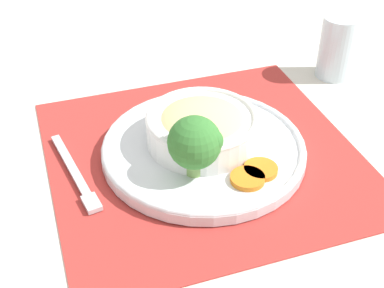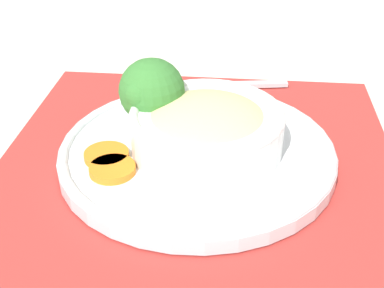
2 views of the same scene
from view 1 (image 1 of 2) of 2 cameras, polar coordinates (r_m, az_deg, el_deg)
The scene contains 9 objects.
ground_plane at distance 0.79m, azimuth 1.23°, elevation -1.31°, with size 4.00×4.00×0.00m, color beige.
placemat at distance 0.79m, azimuth 1.23°, elevation -1.20°, with size 0.47×0.46×0.00m.
plate at distance 0.78m, azimuth 1.25°, elevation -0.43°, with size 0.30×0.30×0.02m.
bowl at distance 0.77m, azimuth 0.77°, elevation 1.89°, with size 0.16×0.16×0.06m.
broccoli_floret at distance 0.70m, azimuth 0.32°, elevation 0.11°, with size 0.07×0.07×0.09m.
carrot_slice_near at distance 0.72m, azimuth 5.94°, elevation -3.68°, with size 0.05×0.05×0.01m.
carrot_slice_middle at distance 0.74m, azimuth 7.33°, elevation -2.71°, with size 0.05×0.05×0.01m.
water_glass at distance 1.01m, azimuth 15.19°, elevation 9.62°, with size 0.06×0.06×0.11m.
fork at distance 0.76m, azimuth -12.06°, elevation -3.63°, with size 0.06×0.18×0.01m.
Camera 1 is at (0.18, 0.60, 0.49)m, focal length 50.00 mm.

